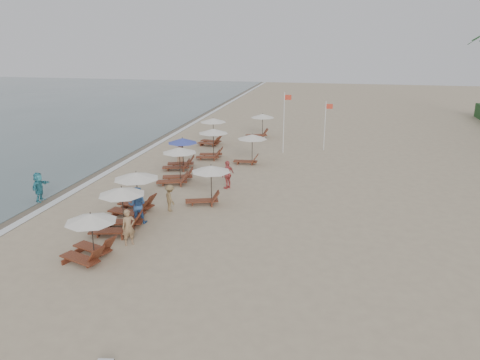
% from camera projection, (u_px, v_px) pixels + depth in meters
% --- Properties ---
extents(ground, '(160.00, 160.00, 0.00)m').
position_uv_depth(ground, '(232.00, 242.00, 21.36)').
color(ground, tan).
rests_on(ground, ground).
extents(wet_sand_band, '(3.20, 140.00, 0.01)m').
position_uv_depth(wet_sand_band, '(94.00, 169.00, 33.20)').
color(wet_sand_band, '#6B5E4C').
rests_on(wet_sand_band, ground).
extents(foam_line, '(0.50, 140.00, 0.02)m').
position_uv_depth(foam_line, '(111.00, 170.00, 32.93)').
color(foam_line, white).
rests_on(foam_line, ground).
extents(lounger_station_0, '(2.51, 2.31, 2.07)m').
position_uv_depth(lounger_station_0, '(88.00, 236.00, 19.48)').
color(lounger_station_0, brown).
rests_on(lounger_station_0, ground).
extents(lounger_station_1, '(2.68, 2.36, 2.29)m').
position_uv_depth(lounger_station_1, '(118.00, 211.00, 22.22)').
color(lounger_station_1, brown).
rests_on(lounger_station_1, ground).
extents(lounger_station_2, '(2.75, 2.40, 2.30)m').
position_uv_depth(lounger_station_2, '(133.00, 193.00, 24.58)').
color(lounger_station_2, brown).
rests_on(lounger_station_2, ground).
extents(lounger_station_3, '(2.61, 2.43, 2.39)m').
position_uv_depth(lounger_station_3, '(176.00, 166.00, 29.77)').
color(lounger_station_3, brown).
rests_on(lounger_station_3, ground).
extents(lounger_station_4, '(2.52, 2.29, 2.26)m').
position_uv_depth(lounger_station_4, '(180.00, 154.00, 33.05)').
color(lounger_station_4, brown).
rests_on(lounger_station_4, ground).
extents(lounger_station_5, '(2.51, 2.31, 2.37)m').
position_uv_depth(lounger_station_5, '(211.00, 142.00, 35.80)').
color(lounger_station_5, brown).
rests_on(lounger_station_5, ground).
extents(lounger_station_6, '(2.54, 2.31, 2.38)m').
position_uv_depth(lounger_station_6, '(211.00, 131.00, 40.42)').
color(lounger_station_6, brown).
rests_on(lounger_station_6, ground).
extents(inland_station_0, '(2.63, 2.24, 2.22)m').
position_uv_depth(inland_station_0, '(207.00, 180.00, 25.92)').
color(inland_station_0, brown).
rests_on(inland_station_0, ground).
extents(inland_station_1, '(2.53, 2.24, 2.22)m').
position_uv_depth(inland_station_1, '(250.00, 144.00, 34.25)').
color(inland_station_1, brown).
rests_on(inland_station_1, ground).
extents(inland_station_2, '(2.75, 2.24, 2.22)m').
position_uv_depth(inland_station_2, '(260.00, 123.00, 43.40)').
color(inland_station_2, brown).
rests_on(inland_station_2, ground).
extents(beachgoer_near, '(0.73, 0.71, 1.69)m').
position_uv_depth(beachgoer_near, '(129.00, 227.00, 20.90)').
color(beachgoer_near, '#9E7B56').
rests_on(beachgoer_near, ground).
extents(beachgoer_mid_a, '(1.06, 0.90, 1.90)m').
position_uv_depth(beachgoer_mid_a, '(137.00, 205.00, 23.38)').
color(beachgoer_mid_a, '#3763A5').
rests_on(beachgoer_mid_a, ground).
extents(beachgoer_mid_b, '(1.04, 1.09, 1.49)m').
position_uv_depth(beachgoer_mid_b, '(170.00, 198.00, 25.03)').
color(beachgoer_mid_b, olive).
rests_on(beachgoer_mid_b, ground).
extents(beachgoer_far_a, '(0.86, 1.13, 1.79)m').
position_uv_depth(beachgoer_far_a, '(228.00, 175.00, 28.78)').
color(beachgoer_far_a, '#CE5352').
rests_on(beachgoer_far_a, ground).
extents(beachgoer_far_b, '(0.80, 0.93, 1.61)m').
position_uv_depth(beachgoer_far_b, '(180.00, 153.00, 34.51)').
color(beachgoer_far_b, tan).
rests_on(beachgoer_far_b, ground).
extents(waterline_walker, '(0.66, 1.64, 1.73)m').
position_uv_depth(waterline_walker, '(39.00, 187.00, 26.51)').
color(waterline_walker, teal).
rests_on(waterline_walker, ground).
extents(flag_pole_near, '(0.60, 0.08, 4.93)m').
position_uv_depth(flag_pole_near, '(284.00, 120.00, 37.21)').
color(flag_pole_near, silver).
rests_on(flag_pole_near, ground).
extents(flag_pole_far, '(0.60, 0.08, 4.09)m').
position_uv_depth(flag_pole_far, '(325.00, 123.00, 38.20)').
color(flag_pole_far, silver).
rests_on(flag_pole_far, ground).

